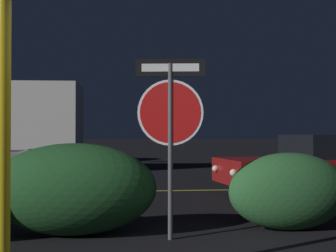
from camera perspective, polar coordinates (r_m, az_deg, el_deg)
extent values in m
cube|color=gold|center=(10.91, -2.66, -7.91)|extent=(39.52, 0.12, 0.01)
cylinder|color=#4C4C51|center=(5.85, 0.29, -3.09)|extent=(0.06, 0.06, 2.20)
cylinder|color=white|center=(5.86, 0.29, 1.65)|extent=(0.82, 0.14, 0.83)
cylinder|color=#B71414|center=(5.86, 0.29, 1.65)|extent=(0.76, 0.13, 0.77)
cube|color=black|center=(5.91, 0.29, 7.12)|extent=(0.87, 0.16, 0.22)
cube|color=white|center=(5.91, 0.29, 7.12)|extent=(0.72, 0.14, 0.10)
cylinder|color=yellow|center=(3.91, -19.40, 5.40)|extent=(0.11, 0.11, 3.50)
ellipsoid|color=#1E4C23|center=(6.27, -11.45, -7.54)|extent=(2.18, 1.14, 1.20)
ellipsoid|color=#285B2D|center=(6.69, 14.54, -7.70)|extent=(1.70, 0.78, 1.06)
cylinder|color=black|center=(10.63, -17.96, -6.43)|extent=(0.61, 0.24, 0.60)
cylinder|color=black|center=(8.80, -19.64, -7.56)|extent=(0.61, 0.24, 0.60)
sphere|color=#F4EFCC|center=(10.19, -13.39, -4.59)|extent=(0.14, 0.14, 0.14)
sphere|color=#F4EFCC|center=(9.00, -13.84, -5.07)|extent=(0.14, 0.14, 0.14)
cube|color=maroon|center=(10.54, 18.96, -5.08)|extent=(4.77, 2.24, 0.51)
cube|color=black|center=(10.59, 19.59, -2.34)|extent=(1.99, 1.71, 0.49)
cylinder|color=black|center=(9.13, 14.02, -7.35)|extent=(0.62, 0.26, 0.60)
cylinder|color=black|center=(10.68, 9.95, -6.44)|extent=(0.62, 0.26, 0.60)
sphere|color=#F4EFCC|center=(9.03, 7.97, -5.66)|extent=(0.14, 0.14, 0.14)
sphere|color=#F4EFCC|center=(10.06, 5.79, -5.18)|extent=(0.14, 0.14, 0.14)
cube|color=silver|center=(17.09, -17.93, 0.44)|extent=(4.42, 2.48, 2.66)
cylinder|color=black|center=(15.87, -16.23, -4.19)|extent=(0.85, 0.32, 0.84)
cylinder|color=black|center=(18.01, -14.73, -3.82)|extent=(0.85, 0.32, 0.84)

